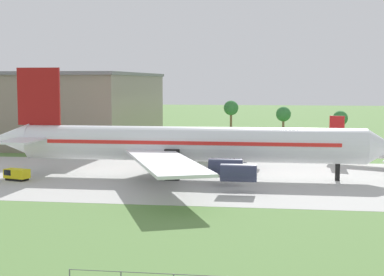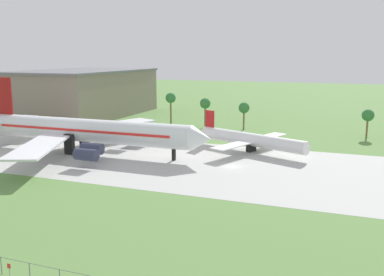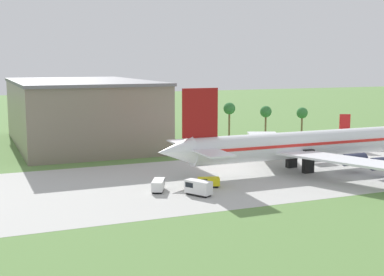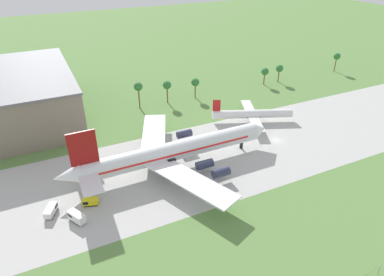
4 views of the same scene
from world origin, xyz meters
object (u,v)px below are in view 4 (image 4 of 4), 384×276
(catering_van, at_px, (90,202))
(terminal_building, at_px, (24,96))
(fuel_truck, at_px, (51,210))
(jet_airliner, at_px, (172,152))
(regional_aircraft, at_px, (252,114))
(baggage_tug, at_px, (76,217))

(catering_van, relative_size, terminal_building, 0.07)
(fuel_truck, bearing_deg, terminal_building, 91.60)
(fuel_truck, relative_size, catering_van, 1.21)
(jet_airliner, relative_size, regional_aircraft, 2.30)
(regional_aircraft, bearing_deg, jet_airliner, -158.59)
(jet_airliner, distance_m, catering_van, 28.14)
(baggage_tug, xyz_separation_m, fuel_truck, (-5.47, 5.78, -0.30))
(fuel_truck, height_order, catering_van, fuel_truck)
(catering_van, bearing_deg, fuel_truck, 175.03)
(baggage_tug, height_order, terminal_building, terminal_building)
(baggage_tug, relative_size, fuel_truck, 0.98)
(jet_airliner, bearing_deg, regional_aircraft, 21.41)
(fuel_truck, bearing_deg, jet_airliner, 9.39)
(terminal_building, bearing_deg, regional_aircraft, -28.13)
(regional_aircraft, height_order, fuel_truck, regional_aircraft)
(regional_aircraft, bearing_deg, catering_van, -161.35)
(terminal_building, bearing_deg, catering_van, -79.94)
(terminal_building, bearing_deg, fuel_truck, -88.40)
(baggage_tug, xyz_separation_m, terminal_building, (-7.25, 69.50, 7.75))
(jet_airliner, xyz_separation_m, regional_aircraft, (40.11, 15.72, -2.54))
(baggage_tug, bearing_deg, fuel_truck, 133.39)
(jet_airliner, distance_m, terminal_building, 69.35)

